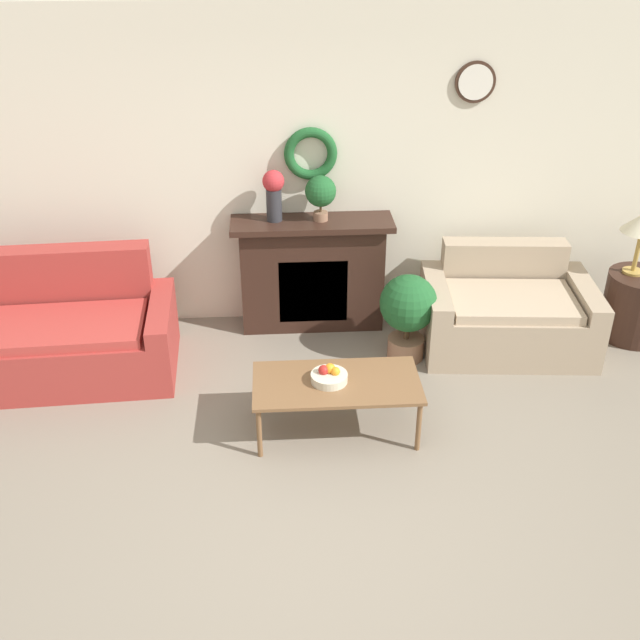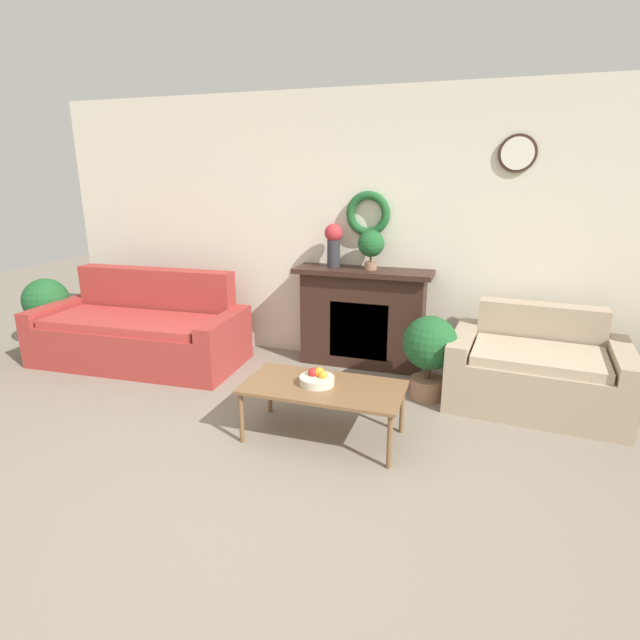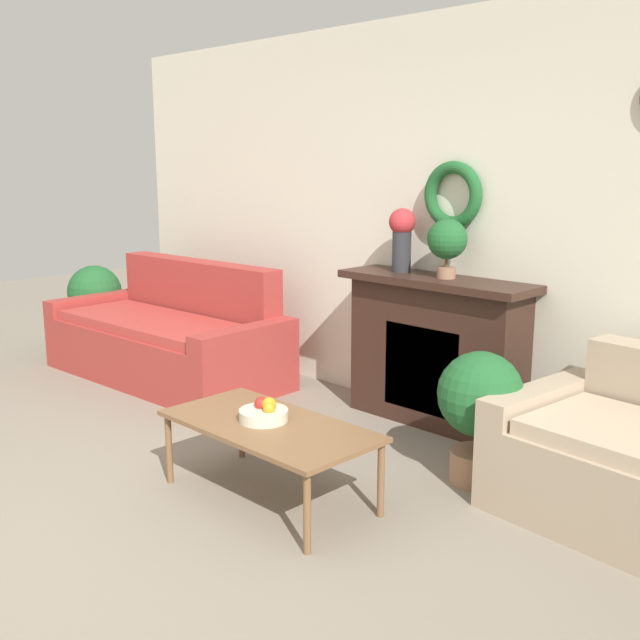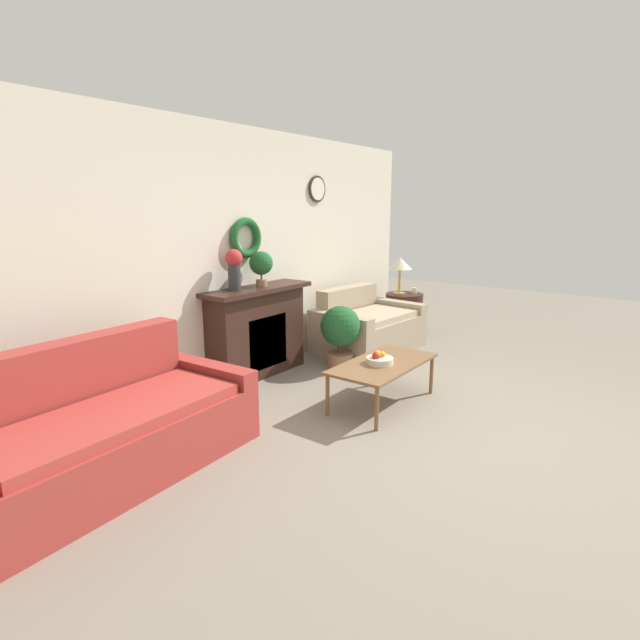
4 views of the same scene
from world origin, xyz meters
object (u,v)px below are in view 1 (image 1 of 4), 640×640
Objects in this scene: fireplace at (312,273)px; loveseat_right at (507,313)px; coffee_table at (337,386)px; fruit_bowl at (329,376)px; vase_on_mantel_left at (274,192)px; potted_plant_floor_by_loveseat at (408,310)px; side_table_by_loveseat at (636,306)px; potted_plant_on_mantel at (321,193)px; couch_left at (39,336)px.

loveseat_right is (1.63, -0.44, -0.21)m from fireplace.
coffee_table is 0.09m from fruit_bowl.
loveseat_right is at bearing -12.87° from vase_on_mantel_left.
side_table_by_loveseat is at bearing 6.42° from potted_plant_floor_by_loveseat.
fireplace reaches higher than fruit_bowl.
loveseat_right is 1.95m from fruit_bowl.
vase_on_mantel_left is (-0.31, 0.01, 0.75)m from fireplace.
coffee_table is 4.53× the size of fruit_bowl.
potted_plant_on_mantel is at bearing 88.49° from fruit_bowl.
fireplace is 2.81m from side_table_by_loveseat.
side_table_by_loveseat is (1.15, 0.06, -0.01)m from loveseat_right.
fireplace is 1.54m from fruit_bowl.
potted_plant_floor_by_loveseat is (1.06, -0.61, -0.81)m from vase_on_mantel_left.
vase_on_mantel_left is at bearing 172.89° from side_table_by_loveseat.
potted_plant_floor_by_loveseat is at bearing -173.58° from side_table_by_loveseat.
fireplace is 0.93× the size of loveseat_right.
potted_plant_on_mantel is at bearing -11.23° from fireplace.
coffee_table is at bearing -124.87° from potted_plant_floor_by_loveseat.
loveseat_right reaches higher than potted_plant_floor_by_loveseat.
couch_left is at bearing -179.86° from potted_plant_floor_by_loveseat.
vase_on_mantel_left is 0.58× the size of potted_plant_floor_by_loveseat.
coffee_table is 1.83m from vase_on_mantel_left.
fireplace reaches higher than loveseat_right.
side_table_by_loveseat is at bearing 7.67° from loveseat_right.
potted_plant_on_mantel is at bearing 90.44° from coffee_table.
fruit_bowl is (-1.59, -1.11, 0.16)m from loveseat_right.
vase_on_mantel_left reaches higher than side_table_by_loveseat.
vase_on_mantel_left is (-3.09, 0.39, 0.97)m from side_table_by_loveseat.
potted_plant_on_mantel is (-0.01, 1.54, 0.86)m from coffee_table.
fireplace is 2.33× the size of side_table_by_loveseat.
potted_plant_on_mantel reaches higher than side_table_by_loveseat.
vase_on_mantel_left is at bearing 177.03° from potted_plant_on_mantel.
couch_left reaches higher than fruit_bowl.
fruit_bowl is 0.35× the size of potted_plant_floor_by_loveseat.
fruit_bowl is (0.03, -1.54, -0.05)m from fireplace.
potted_plant_on_mantel reaches higher than fruit_bowl.
potted_plant_on_mantel is 0.51× the size of potted_plant_floor_by_loveseat.
vase_on_mantel_left reaches higher than fireplace.
loveseat_right is at bearing -177.17° from side_table_by_loveseat.
coffee_table is 2.72× the size of vase_on_mantel_left.
loveseat_right is 1.16m from side_table_by_loveseat.
loveseat_right is 0.91m from potted_plant_floor_by_loveseat.
coffee_table is at bearing -156.43° from side_table_by_loveseat.
coffee_table is 1.16m from potted_plant_floor_by_loveseat.
side_table_by_loveseat is at bearing 23.57° from coffee_table.
fireplace is 0.96m from potted_plant_floor_by_loveseat.
fireplace is 0.74m from potted_plant_on_mantel.
fireplace is at bearing 169.79° from loveseat_right.
fruit_bowl is at bearing -88.81° from fireplace.
couch_left is 1.86× the size of coffee_table.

